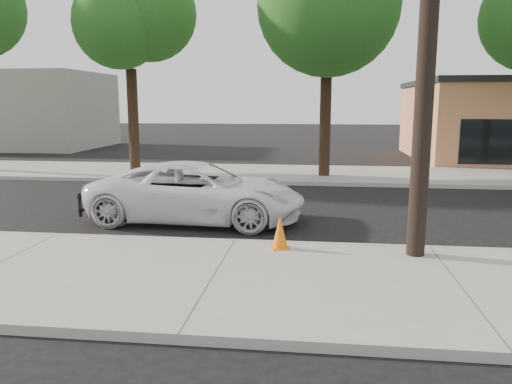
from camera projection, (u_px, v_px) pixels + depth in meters
ground at (248, 223)px, 12.64m from camera, size 120.00×120.00×0.00m
near_sidewalk at (214, 279)px, 8.43m from camera, size 90.00×4.40×0.15m
far_sidewalk at (276, 174)px, 20.93m from camera, size 90.00×5.00×0.15m
curb_near at (235, 243)px, 10.58m from camera, size 90.00×0.12×0.16m
utility_pole at (430, 6)px, 8.75m from camera, size 1.40×0.34×9.00m
tree_b at (132, 24)px, 20.12m from camera, size 4.34×4.20×8.45m
police_cruiser at (198, 192)px, 12.79m from camera, size 5.57×2.76×1.52m
traffic_cone at (280, 232)px, 9.93m from camera, size 0.44×0.44×0.68m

